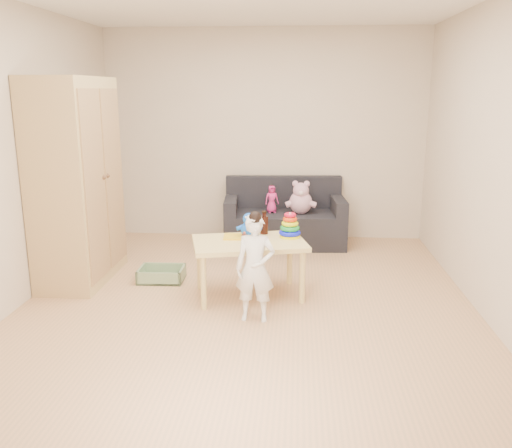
# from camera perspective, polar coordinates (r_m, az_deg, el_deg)

# --- Properties ---
(room) EXTENTS (4.50, 4.50, 4.50)m
(room) POSITION_cam_1_polar(r_m,az_deg,el_deg) (4.65, -0.86, 7.06)
(room) COLOR tan
(room) RESTS_ON ground
(wardrobe) EXTENTS (0.55, 1.10, 1.98)m
(wardrobe) POSITION_cam_1_polar(r_m,az_deg,el_deg) (5.55, -18.37, 4.24)
(wardrobe) COLOR tan
(wardrobe) RESTS_ON ground
(sofa) EXTENTS (1.50, 0.83, 0.41)m
(sofa) POSITION_cam_1_polar(r_m,az_deg,el_deg) (6.65, 2.99, -0.47)
(sofa) COLOR black
(sofa) RESTS_ON ground
(play_table) EXTENTS (1.12, 0.85, 0.53)m
(play_table) POSITION_cam_1_polar(r_m,az_deg,el_deg) (4.98, -0.72, -4.71)
(play_table) COLOR #E6D17E
(play_table) RESTS_ON ground
(storage_bin) EXTENTS (0.45, 0.35, 0.13)m
(storage_bin) POSITION_cam_1_polar(r_m,az_deg,el_deg) (5.52, -9.91, -5.21)
(storage_bin) COLOR gray
(storage_bin) RESTS_ON ground
(toddler) EXTENTS (0.33, 0.23, 0.87)m
(toddler) POSITION_cam_1_polar(r_m,az_deg,el_deg) (4.42, -0.09, -4.81)
(toddler) COLOR white
(toddler) RESTS_ON ground
(pink_bear) EXTENTS (0.33, 0.30, 0.34)m
(pink_bear) POSITION_cam_1_polar(r_m,az_deg,el_deg) (6.52, 4.73, 2.56)
(pink_bear) COLOR #D39BB6
(pink_bear) RESTS_ON sofa
(doll) EXTENTS (0.19, 0.16, 0.33)m
(doll) POSITION_cam_1_polar(r_m,az_deg,el_deg) (6.55, 1.67, 2.61)
(doll) COLOR #E82B85
(doll) RESTS_ON sofa
(ring_stacker) EXTENTS (0.20, 0.20, 0.23)m
(ring_stacker) POSITION_cam_1_polar(r_m,az_deg,el_deg) (5.01, 3.59, -0.38)
(ring_stacker) COLOR #FFFD0D
(ring_stacker) RESTS_ON play_table
(brown_bottle) EXTENTS (0.08, 0.08, 0.22)m
(brown_bottle) POSITION_cam_1_polar(r_m,az_deg,el_deg) (5.13, 0.86, -0.01)
(brown_bottle) COLOR black
(brown_bottle) RESTS_ON play_table
(blue_plush) EXTENTS (0.25, 0.23, 0.24)m
(blue_plush) POSITION_cam_1_polar(r_m,az_deg,el_deg) (5.00, -0.74, -0.08)
(blue_plush) COLOR blue
(blue_plush) RESTS_ON play_table
(wooden_figure) EXTENTS (0.05, 0.05, 0.11)m
(wooden_figure) POSITION_cam_1_polar(r_m,az_deg,el_deg) (4.83, -1.24, -1.39)
(wooden_figure) COLOR brown
(wooden_figure) RESTS_ON play_table
(yellow_book) EXTENTS (0.22, 0.22, 0.02)m
(yellow_book) POSITION_cam_1_polar(r_m,az_deg,el_deg) (5.02, -2.25, -1.35)
(yellow_book) COLOR gold
(yellow_book) RESTS_ON play_table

